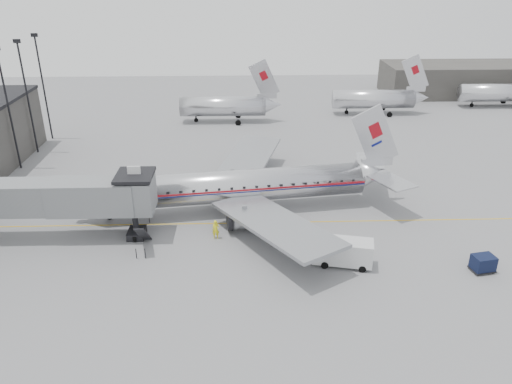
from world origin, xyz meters
TOP-DOWN VIEW (x-y plane):
  - ground at (0.00, 0.00)m, footprint 160.00×160.00m
  - hangar at (45.00, 60.00)m, footprint 30.00×12.00m
  - apron_line at (3.00, 6.00)m, footprint 60.00×0.15m
  - jet_bridge at (-16.66, 3.67)m, footprint 21.00×6.20m
  - distant_aircraft_near at (-1.79, 42.00)m, footprint 16.39×3.20m
  - distant_aircraft_mid at (24.21, 46.00)m, footprint 16.39×3.20m
  - distant_aircraft_far at (48.21, 50.00)m, footprint 16.39×3.20m
  - airliner at (0.68, 9.09)m, footprint 34.43×31.71m
  - service_van at (9.59, -1.99)m, footprint 5.37×3.00m
  - baggage_cart_navy at (21.25, -3.40)m, footprint 2.12×1.76m
  - ramp_worker at (-1.67, 3.00)m, footprint 0.68×0.45m

SIDE VIEW (x-z plane):
  - ground at x=0.00m, z-range 0.00..0.00m
  - apron_line at x=3.00m, z-range 0.00..0.01m
  - baggage_cart_navy at x=21.25m, z-range 0.05..1.53m
  - ramp_worker at x=-1.67m, z-range 0.00..1.86m
  - service_van at x=9.59m, z-range 0.06..2.44m
  - distant_aircraft_near at x=-1.79m, z-range -2.40..7.86m
  - distant_aircraft_mid at x=24.21m, z-range -2.40..7.86m
  - distant_aircraft_far at x=48.21m, z-range -2.40..7.86m
  - airliner at x=0.68m, z-range -2.71..8.21m
  - hangar at x=45.00m, z-range 0.00..6.00m
  - jet_bridge at x=-16.66m, z-range 0.63..7.73m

